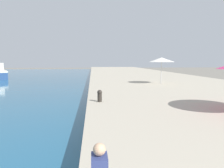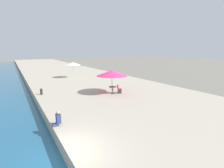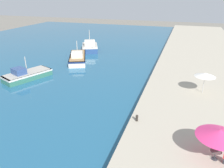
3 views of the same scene
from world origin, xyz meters
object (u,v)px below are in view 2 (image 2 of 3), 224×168
person_at_quay (58,119)px  cafe_table (113,89)px  mooring_bollard (41,91)px  cafe_chair_left (119,90)px  cafe_umbrella_white (73,64)px  cafe_umbrella_pink (112,73)px

person_at_quay → cafe_table: bearing=36.5°
person_at_quay → mooring_bollard: (0.33, 8.42, -0.06)m
cafe_table → person_at_quay: bearing=-143.5°
cafe_table → cafe_chair_left: 0.75m
cafe_umbrella_white → cafe_umbrella_pink: bearing=-88.5°
cafe_umbrella_pink → cafe_umbrella_white: size_ratio=1.28×
cafe_umbrella_pink → cafe_table: bearing=-91.7°
cafe_umbrella_pink → cafe_umbrella_white: 12.02m
cafe_table → person_at_quay: 8.57m
cafe_umbrella_pink → cafe_chair_left: 1.99m
cafe_umbrella_pink → cafe_umbrella_white: bearing=91.5°
mooring_bollard → cafe_umbrella_white: bearing=54.8°
cafe_table → mooring_bollard: 7.36m
cafe_chair_left → mooring_bollard: bearing=-98.9°
cafe_chair_left → person_at_quay: 9.02m
person_at_quay → cafe_chair_left: bearing=32.8°
mooring_bollard → cafe_umbrella_pink: bearing=-25.7°
cafe_umbrella_pink → mooring_bollard: 7.50m
cafe_chair_left → cafe_table: bearing=-90.0°
cafe_umbrella_pink → cafe_umbrella_white: (-0.31, 12.02, 0.18)m
cafe_umbrella_pink → cafe_table: cafe_umbrella_pink is taller
cafe_umbrella_pink → cafe_chair_left: cafe_umbrella_pink is taller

